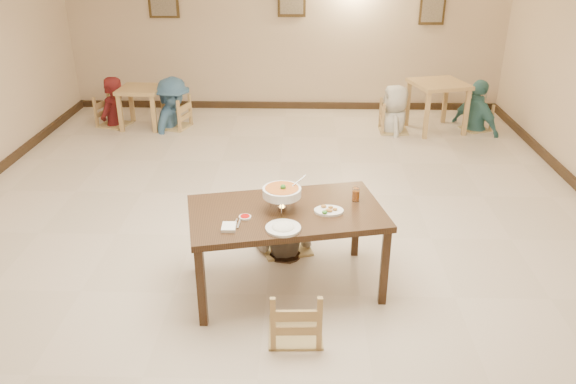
{
  "coord_description": "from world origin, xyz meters",
  "views": [
    {
      "loc": [
        0.33,
        -5.5,
        3.14
      ],
      "look_at": [
        0.19,
        -0.52,
        0.8
      ],
      "focal_mm": 35.0,
      "sensor_mm": 36.0,
      "label": 1
    }
  ],
  "objects_px": {
    "drink_glass": "(356,195)",
    "bg_chair_rl": "(395,103)",
    "bg_table_left": "(141,95)",
    "chair_near": "(296,287)",
    "bg_diner_a": "(108,77)",
    "bg_chair_lr": "(172,98)",
    "bg_diner_c": "(397,85)",
    "chair_far": "(286,204)",
    "bg_chair_ll": "(111,98)",
    "bg_diner_d": "(482,80)",
    "main_table": "(286,218)",
    "bg_table_right": "(438,91)",
    "bg_chair_rr": "(478,105)",
    "curry_warmer": "(282,192)",
    "bg_diner_b": "(170,77)",
    "main_diner": "(283,185)"
  },
  "relations": [
    {
      "from": "drink_glass",
      "to": "bg_chair_rl",
      "type": "distance_m",
      "value": 4.56
    },
    {
      "from": "drink_glass",
      "to": "bg_table_left",
      "type": "bearing_deg",
      "value": 125.87
    },
    {
      "from": "chair_near",
      "to": "bg_diner_a",
      "type": "xyz_separation_m",
      "value": [
        -3.27,
        5.52,
        0.38
      ]
    },
    {
      "from": "bg_chair_lr",
      "to": "bg_diner_c",
      "type": "xyz_separation_m",
      "value": [
        3.79,
        -0.11,
        0.29
      ]
    },
    {
      "from": "chair_far",
      "to": "chair_near",
      "type": "bearing_deg",
      "value": -100.8
    },
    {
      "from": "bg_chair_ll",
      "to": "bg_diner_d",
      "type": "xyz_separation_m",
      "value": [
        6.28,
        -0.05,
        0.37
      ]
    },
    {
      "from": "chair_far",
      "to": "drink_glass",
      "type": "relative_size",
      "value": 7.86
    },
    {
      "from": "main_table",
      "to": "bg_diner_d",
      "type": "xyz_separation_m",
      "value": [
        3.1,
        4.76,
        0.12
      ]
    },
    {
      "from": "main_table",
      "to": "bg_chair_rl",
      "type": "distance_m",
      "value": 4.94
    },
    {
      "from": "chair_far",
      "to": "bg_chair_lr",
      "type": "distance_m",
      "value": 4.52
    },
    {
      "from": "bg_table_right",
      "to": "bg_chair_rr",
      "type": "relative_size",
      "value": 1.19
    },
    {
      "from": "bg_chair_ll",
      "to": "curry_warmer",
      "type": "bearing_deg",
      "value": -128.43
    },
    {
      "from": "chair_far",
      "to": "drink_glass",
      "type": "height_order",
      "value": "chair_far"
    },
    {
      "from": "bg_chair_ll",
      "to": "bg_diner_a",
      "type": "distance_m",
      "value": 0.37
    },
    {
      "from": "bg_diner_b",
      "to": "bg_diner_d",
      "type": "relative_size",
      "value": 1.01
    },
    {
      "from": "bg_table_right",
      "to": "bg_diner_d",
      "type": "distance_m",
      "value": 0.73
    },
    {
      "from": "bg_table_left",
      "to": "bg_chair_rl",
      "type": "xyz_separation_m",
      "value": [
        4.33,
        -0.12,
        -0.06
      ]
    },
    {
      "from": "bg_table_right",
      "to": "bg_chair_rr",
      "type": "xyz_separation_m",
      "value": [
        0.71,
        0.05,
        -0.26
      ]
    },
    {
      "from": "main_diner",
      "to": "bg_diner_a",
      "type": "bearing_deg",
      "value": -32.79
    },
    {
      "from": "drink_glass",
      "to": "bg_diner_a",
      "type": "bearing_deg",
      "value": 129.72
    },
    {
      "from": "main_table",
      "to": "drink_glass",
      "type": "xyz_separation_m",
      "value": [
        0.65,
        0.22,
        0.14
      ]
    },
    {
      "from": "bg_table_right",
      "to": "bg_chair_ll",
      "type": "xyz_separation_m",
      "value": [
        -5.57,
        0.1,
        -0.2
      ]
    },
    {
      "from": "chair_near",
      "to": "bg_table_left",
      "type": "bearing_deg",
      "value": -65.94
    },
    {
      "from": "chair_far",
      "to": "bg_diner_c",
      "type": "height_order",
      "value": "bg_diner_c"
    },
    {
      "from": "main_table",
      "to": "bg_chair_rl",
      "type": "height_order",
      "value": "bg_chair_rl"
    },
    {
      "from": "main_table",
      "to": "bg_table_right",
      "type": "relative_size",
      "value": 1.88
    },
    {
      "from": "chair_near",
      "to": "bg_diner_b",
      "type": "height_order",
      "value": "bg_diner_b"
    },
    {
      "from": "chair_far",
      "to": "bg_chair_rl",
      "type": "relative_size",
      "value": 1.06
    },
    {
      "from": "bg_diner_a",
      "to": "bg_diner_c",
      "type": "relative_size",
      "value": 1.07
    },
    {
      "from": "bg_diner_c",
      "to": "bg_chair_lr",
      "type": "bearing_deg",
      "value": -92.71
    },
    {
      "from": "chair_near",
      "to": "bg_chair_lr",
      "type": "distance_m",
      "value": 5.88
    },
    {
      "from": "drink_glass",
      "to": "bg_chair_lr",
      "type": "height_order",
      "value": "bg_chair_lr"
    },
    {
      "from": "bg_chair_lr",
      "to": "bg_diner_d",
      "type": "height_order",
      "value": "bg_diner_d"
    },
    {
      "from": "bg_chair_ll",
      "to": "bg_diner_c",
      "type": "bearing_deg",
      "value": -73.62
    },
    {
      "from": "chair_far",
      "to": "bg_diner_b",
      "type": "height_order",
      "value": "bg_diner_b"
    },
    {
      "from": "bg_table_right",
      "to": "bg_chair_lr",
      "type": "distance_m",
      "value": 4.5
    },
    {
      "from": "bg_chair_lr",
      "to": "bg_diner_a",
      "type": "distance_m",
      "value": 1.13
    },
    {
      "from": "main_table",
      "to": "bg_chair_rr",
      "type": "height_order",
      "value": "bg_chair_rr"
    },
    {
      "from": "chair_near",
      "to": "bg_chair_rl",
      "type": "xyz_separation_m",
      "value": [
        1.59,
        5.34,
        0.01
      ]
    },
    {
      "from": "curry_warmer",
      "to": "bg_chair_lr",
      "type": "xyz_separation_m",
      "value": [
        -2.06,
        4.75,
        -0.49
      ]
    },
    {
      "from": "curry_warmer",
      "to": "bg_chair_lr",
      "type": "height_order",
      "value": "curry_warmer"
    },
    {
      "from": "main_table",
      "to": "bg_diner_d",
      "type": "distance_m",
      "value": 5.69
    },
    {
      "from": "chair_near",
      "to": "bg_diner_d",
      "type": "bearing_deg",
      "value": -121.33
    },
    {
      "from": "main_table",
      "to": "bg_chair_lr",
      "type": "xyz_separation_m",
      "value": [
        -2.1,
        4.74,
        -0.23
      ]
    },
    {
      "from": "main_diner",
      "to": "bg_table_left",
      "type": "relative_size",
      "value": 2.12
    },
    {
      "from": "bg_chair_lr",
      "to": "bg_chair_rl",
      "type": "relative_size",
      "value": 1.04
    },
    {
      "from": "curry_warmer",
      "to": "main_diner",
      "type": "bearing_deg",
      "value": 91.28
    },
    {
      "from": "bg_chair_lr",
      "to": "bg_chair_ll",
      "type": "bearing_deg",
      "value": -76.61
    },
    {
      "from": "main_table",
      "to": "chair_far",
      "type": "distance_m",
      "value": 0.75
    },
    {
      "from": "main_table",
      "to": "bg_chair_lr",
      "type": "height_order",
      "value": "bg_chair_lr"
    }
  ]
}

